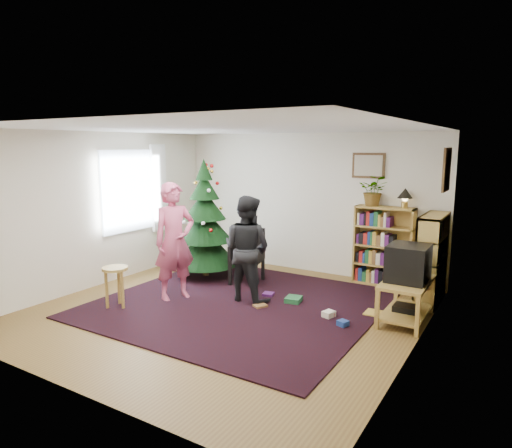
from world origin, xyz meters
The scene contains 23 objects.
floor centered at (0.00, 0.00, 0.00)m, with size 5.00×5.00×0.00m, color brown.
ceiling centered at (0.00, 0.00, 2.50)m, with size 5.00×5.00×0.00m, color white.
wall_back centered at (0.00, 2.50, 1.25)m, with size 5.00×0.02×2.50m, color silver.
wall_front centered at (0.00, -2.50, 1.25)m, with size 5.00×0.02×2.50m, color silver.
wall_left centered at (-2.50, 0.00, 1.25)m, with size 0.02×5.00×2.50m, color silver.
wall_right centered at (2.50, 0.00, 1.25)m, with size 0.02×5.00×2.50m, color silver.
rug centered at (0.00, 0.30, 0.01)m, with size 3.80×3.60×0.02m, color black.
window_pane centered at (-2.47, 0.60, 1.50)m, with size 0.04×1.20×1.40m, color silver.
curtain centered at (-2.43, 1.30, 1.50)m, with size 0.06×0.35×1.60m, color white.
picture_back centered at (1.15, 2.48, 1.95)m, with size 0.55×0.03×0.42m.
picture_right centered at (2.48, 1.75, 1.95)m, with size 0.03×0.50×0.60m.
christmas_tree centered at (-1.29, 1.20, 0.86)m, with size 1.14×1.14×2.06m.
bookshelf_back centered at (1.50, 2.34, 0.66)m, with size 0.95×0.30×1.30m.
bookshelf_right centered at (2.34, 1.85, 0.66)m, with size 0.30×0.95×1.30m.
tv_stand centered at (2.22, 0.90, 0.33)m, with size 0.55×0.99×0.55m.
crt_tv centered at (2.22, 0.90, 0.79)m, with size 0.50×0.54×0.47m.
armchair centered at (-0.45, 1.32, 0.49)m, with size 0.61×0.62×0.91m.
stool centered at (-1.40, -0.72, 0.46)m, with size 0.36×0.36×0.60m.
person_standing centered at (-0.95, 0.02, 0.88)m, with size 0.64×0.42×1.75m, color #C34E72.
person_by_chair centered at (0.00, 0.51, 0.78)m, with size 0.76×0.59×1.57m, color black.
potted_plant centered at (1.30, 2.34, 1.55)m, with size 0.45×0.39×0.50m, color gray.
table_lamp centered at (1.80, 2.34, 1.51)m, with size 0.24×0.24×0.32m.
floor_clutter centered at (1.03, 0.58, 0.04)m, with size 1.80×0.83×0.08m.
Camera 1 is at (3.50, -4.99, 2.27)m, focal length 32.00 mm.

